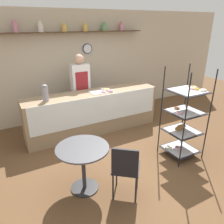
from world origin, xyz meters
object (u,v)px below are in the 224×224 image
at_px(pastry_rack, 183,120).
at_px(cafe_chair, 125,167).
at_px(donut_tray_counter, 105,91).
at_px(cafe_table, 83,158).
at_px(coffee_carafe, 45,93).
at_px(person_worker, 81,88).

bearing_deg(pastry_rack, cafe_chair, -163.14).
xyz_separation_m(pastry_rack, donut_tray_counter, (-0.77, 1.67, 0.24)).
bearing_deg(donut_tray_counter, cafe_chair, -109.55).
xyz_separation_m(pastry_rack, cafe_chair, (-1.53, -0.46, -0.19)).
relative_size(cafe_chair, donut_tray_counter, 1.72).
bearing_deg(cafe_chair, pastry_rack, -124.46).
height_order(pastry_rack, cafe_table, pastry_rack).
bearing_deg(pastry_rack, coffee_carafe, 141.74).
xyz_separation_m(pastry_rack, cafe_table, (-1.98, -0.00, -0.17)).
bearing_deg(donut_tray_counter, pastry_rack, -65.12).
xyz_separation_m(person_worker, cafe_table, (-0.83, -2.20, -0.39)).
bearing_deg(cafe_chair, donut_tray_counter, -70.87).
height_order(person_worker, coffee_carafe, person_worker).
bearing_deg(cafe_chair, cafe_table, -7.54).
relative_size(pastry_rack, cafe_table, 2.19).
distance_m(pastry_rack, donut_tray_counter, 1.86).
bearing_deg(person_worker, coffee_carafe, -149.39).
distance_m(person_worker, cafe_table, 2.39).
bearing_deg(person_worker, pastry_rack, -62.47).
relative_size(coffee_carafe, donut_tray_counter, 0.66).
height_order(cafe_chair, donut_tray_counter, donut_tray_counter).
distance_m(cafe_table, coffee_carafe, 1.74).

